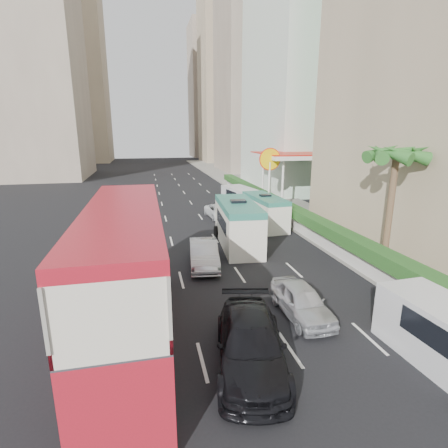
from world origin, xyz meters
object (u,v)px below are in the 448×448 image
object	(u,v)px
van_asset	(219,218)
panel_van_far	(241,199)
double_decker_bus	(127,276)
minibus_far	(265,211)
palm_tree	(390,211)
car_silver_lane_b	(301,316)
minibus_near	(238,224)
shell_station	(290,179)
car_black	(250,364)
car_silver_lane_a	(204,266)

from	to	relation	value
van_asset	panel_van_far	size ratio (longest dim) A/B	0.77
double_decker_bus	minibus_far	bearing A→B (deg)	54.61
panel_van_far	palm_tree	xyz separation A→B (m)	(3.66, -17.36, 2.29)
double_decker_bus	van_asset	world-z (taller)	double_decker_bus
car_silver_lane_b	palm_tree	xyz separation A→B (m)	(6.81, 3.85, 3.38)
minibus_near	palm_tree	distance (m)	9.40
car_silver_lane_b	van_asset	distance (m)	18.15
minibus_near	shell_station	xyz separation A→B (m)	(9.19, 12.99, 1.24)
double_decker_bus	van_asset	xyz separation A→B (m)	(7.25, 18.29, -2.53)
minibus_near	panel_van_far	size ratio (longest dim) A/B	1.25
car_silver_lane_b	shell_station	size ratio (longest dim) A/B	0.50
van_asset	shell_station	size ratio (longest dim) A/B	0.53
minibus_far	panel_van_far	xyz separation A→B (m)	(-0.15, 6.89, -0.18)
double_decker_bus	car_black	xyz separation A→B (m)	(3.95, -2.49, -2.53)
panel_van_far	palm_tree	size ratio (longest dim) A/B	0.85
car_silver_lane_b	shell_station	world-z (taller)	shell_station
van_asset	minibus_near	distance (m)	8.43
car_black	van_asset	xyz separation A→B (m)	(3.30, 20.78, 0.00)
shell_station	car_black	bearing A→B (deg)	-115.30
palm_tree	panel_van_far	bearing A→B (deg)	101.92
van_asset	minibus_far	xyz separation A→B (m)	(3.03, -3.82, 1.27)
car_black	minibus_far	world-z (taller)	minibus_far
car_silver_lane_b	van_asset	xyz separation A→B (m)	(0.26, 18.14, 0.00)
car_silver_lane_a	double_decker_bus	bearing A→B (deg)	-114.13
double_decker_bus	shell_station	size ratio (longest dim) A/B	1.38
car_silver_lane_b	panel_van_far	world-z (taller)	panel_van_far
shell_station	van_asset	bearing A→B (deg)	-151.71
panel_van_far	double_decker_bus	bearing A→B (deg)	-124.61
double_decker_bus	shell_station	distance (m)	28.02
car_silver_lane_b	panel_van_far	bearing A→B (deg)	80.50
car_silver_lane_b	palm_tree	distance (m)	8.52
car_silver_lane_a	minibus_near	world-z (taller)	minibus_near
car_silver_lane_a	van_asset	size ratio (longest dim) A/B	1.07
double_decker_bus	car_silver_lane_a	size ratio (longest dim) A/B	2.44
minibus_near	car_silver_lane_a	bearing A→B (deg)	-127.23
minibus_far	car_silver_lane_a	bearing A→B (deg)	-133.48
car_silver_lane_a	minibus_far	xyz separation A→B (m)	(6.37, 7.74, 1.27)
double_decker_bus	minibus_near	xyz separation A→B (m)	(6.81, 10.01, -1.02)
double_decker_bus	van_asset	size ratio (longest dim) A/B	2.61
car_silver_lane_b	panel_van_far	size ratio (longest dim) A/B	0.74
van_asset	car_silver_lane_b	bearing A→B (deg)	-96.96
van_asset	double_decker_bus	bearing A→B (deg)	-117.75
car_silver_lane_a	palm_tree	xyz separation A→B (m)	(9.89, -2.74, 3.38)
double_decker_bus	minibus_far	size ratio (longest dim) A/B	1.91
panel_van_far	car_silver_lane_a	bearing A→B (deg)	-122.29
car_black	car_silver_lane_a	bearing A→B (deg)	102.18
car_silver_lane_b	shell_station	distance (m)	24.72
car_black	minibus_near	distance (m)	12.91
palm_tree	van_asset	bearing A→B (deg)	114.61
car_black	shell_station	world-z (taller)	shell_station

